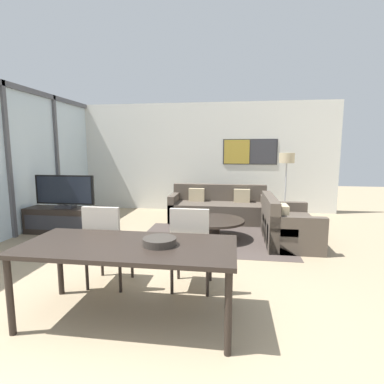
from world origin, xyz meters
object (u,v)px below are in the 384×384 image
sofa_side (285,227)px  coffee_table (214,224)px  floor_lamp (287,164)px  dining_chair_left (106,243)px  dining_chair_centre (191,245)px  television (65,192)px  dining_table (128,251)px  sofa_main (219,209)px  fruit_bowl (160,241)px  tv_console (66,220)px

sofa_side → coffee_table: size_ratio=1.35×
floor_lamp → dining_chair_left: bearing=-125.6°
dining_chair_centre → television: bearing=143.3°
sofa_side → dining_chair_left: 3.15m
coffee_table → dining_chair_left: size_ratio=1.10×
dining_chair_left → dining_table: bearing=-51.5°
sofa_main → fruit_bowl: (-0.33, -4.12, 0.51)m
television → coffee_table: size_ratio=1.09×
sofa_main → fruit_bowl: 4.17m
fruit_bowl → dining_table: bearing=-177.4°
dining_chair_left → dining_chair_centre: 0.99m
television → coffee_table: bearing=-0.2°
tv_console → coffee_table: bearing=-0.2°
floor_lamp → tv_console: bearing=-160.6°
television → coffee_table: (2.87, -0.01, -0.54)m
tv_console → floor_lamp: bearing=19.4°
television → dining_chair_centre: bearing=-36.7°
dining_chair_centre → fruit_bowl: bearing=-106.8°
dining_chair_left → dining_chair_centre: size_ratio=1.00×
coffee_table → floor_lamp: (1.47, 1.54, 1.02)m
television → fruit_bowl: television is taller
sofa_side → dining_table: bearing=145.4°
dining_chair_centre → dining_table: bearing=-126.7°
dining_table → fruit_bowl: size_ratio=6.47×
coffee_table → dining_table: dining_table is taller
tv_console → television: size_ratio=1.30×
television → coffee_table: television is taller
dining_chair_centre → dining_chair_left: bearing=-177.6°
tv_console → dining_chair_left: (1.75, -2.08, 0.29)m
sofa_side → fruit_bowl: fruit_bowl is taller
dining_chair_centre → floor_lamp: size_ratio=0.64×
sofa_side → coffee_table: bearing=90.1°
dining_table → dining_chair_left: (-0.49, 0.62, -0.14)m
tv_console → dining_chair_centre: (2.74, -2.04, 0.29)m
coffee_table → fruit_bowl: size_ratio=3.49×
sofa_main → dining_chair_centre: 3.49m
sofa_side → dining_chair_centre: 2.47m
floor_lamp → sofa_main: bearing=-176.1°
sofa_side → fruit_bowl: 3.15m
fruit_bowl → floor_lamp: size_ratio=0.20×
coffee_table → fruit_bowl: fruit_bowl is taller
sofa_main → dining_chair_left: (-1.12, -3.52, 0.27)m
dining_table → fruit_bowl: fruit_bowl is taller
fruit_bowl → floor_lamp: (1.80, 4.23, 0.51)m
fruit_bowl → coffee_table: bearing=83.0°
floor_lamp → dining_chair_centre: bearing=-114.1°
fruit_bowl → sofa_side: bearing=59.8°
sofa_main → dining_chair_centre: (-0.13, -3.48, 0.27)m
tv_console → dining_chair_centre: bearing=-36.7°
television → coffee_table: 2.92m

